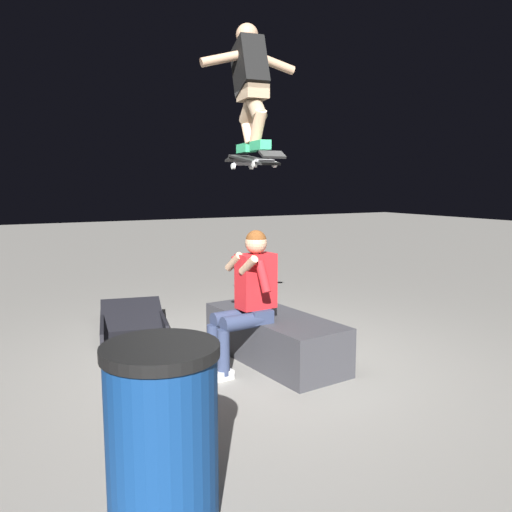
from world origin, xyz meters
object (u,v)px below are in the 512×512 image
at_px(ledge_box_main, 274,337).
at_px(skateboard, 253,160).
at_px(kicker_ramp, 133,326).
at_px(person_sitting_on_ledge, 246,295).
at_px(skater_airborne, 250,81).
at_px(trash_bin, 162,434).

xyz_separation_m(ledge_box_main, skateboard, (-0.05, 0.26, 1.68)).
bearing_deg(kicker_ramp, person_sitting_on_ledge, -161.83).
bearing_deg(ledge_box_main, skateboard, 100.99).
xyz_separation_m(skateboard, kicker_ramp, (1.69, 0.67, -1.84)).
distance_m(skateboard, skater_airborne, 0.69).
bearing_deg(skateboard, kicker_ramp, 21.78).
bearing_deg(ledge_box_main, skater_airborne, 88.56).
relative_size(ledge_box_main, kicker_ramp, 1.15).
height_order(kicker_ramp, trash_bin, trash_bin).
xyz_separation_m(skateboard, skater_airborne, (0.06, -0.01, 0.69)).
height_order(ledge_box_main, kicker_ramp, ledge_box_main).
height_order(skater_airborne, kicker_ramp, skater_airborne).
xyz_separation_m(skater_airborne, trash_bin, (-1.82, 1.47, -2.13)).
bearing_deg(kicker_ramp, ledge_box_main, -150.39).
relative_size(ledge_box_main, person_sitting_on_ledge, 1.24).
xyz_separation_m(ledge_box_main, skater_airborne, (0.01, 0.25, 2.37)).
bearing_deg(person_sitting_on_ledge, skater_airborne, -42.04).
height_order(skater_airborne, trash_bin, skater_airborne).
distance_m(person_sitting_on_ledge, trash_bin, 2.19).
distance_m(skater_airborne, trash_bin, 3.16).
height_order(ledge_box_main, skateboard, skateboard).
relative_size(person_sitting_on_ledge, trash_bin, 1.39).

